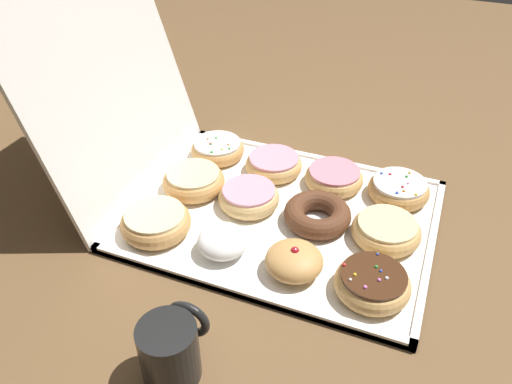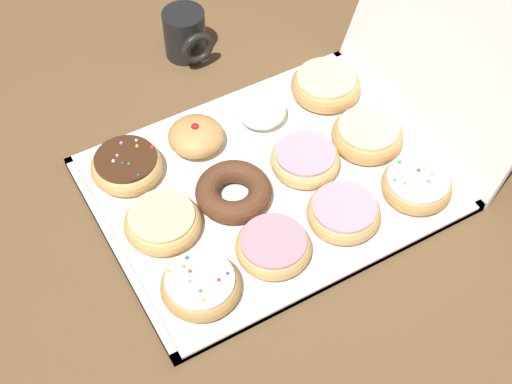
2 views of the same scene
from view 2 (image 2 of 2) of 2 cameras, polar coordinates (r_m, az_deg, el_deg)
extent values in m
plane|color=brown|center=(1.18, 1.02, 0.38)|extent=(3.00, 3.00, 0.00)
cube|color=white|center=(1.18, 1.03, 0.53)|extent=(0.41, 0.53, 0.01)
cube|color=white|center=(1.12, -10.53, -4.48)|extent=(0.41, 0.01, 0.01)
cube|color=white|center=(1.29, 11.08, 5.02)|extent=(0.41, 0.01, 0.01)
cube|color=white|center=(1.29, -3.41, 6.51)|extent=(0.01, 0.53, 0.01)
cube|color=white|center=(1.08, 6.34, -6.46)|extent=(0.01, 0.53, 0.01)
torus|color=tan|center=(1.19, -9.84, 1.93)|extent=(0.11, 0.11, 0.04)
cylinder|color=#472816|center=(1.18, -9.95, 2.49)|extent=(0.10, 0.10, 0.01)
sphere|color=pink|center=(1.18, -10.56, 2.76)|extent=(0.01, 0.01, 0.01)
sphere|color=blue|center=(1.17, -10.15, 2.17)|extent=(0.00, 0.00, 0.00)
sphere|color=red|center=(1.18, -7.94, 3.41)|extent=(0.01, 0.01, 0.01)
sphere|color=green|center=(1.16, -9.68, 2.13)|extent=(0.01, 0.01, 0.01)
sphere|color=white|center=(1.17, -10.84, 2.34)|extent=(0.01, 0.01, 0.01)
sphere|color=blue|center=(1.15, -8.98, 1.30)|extent=(0.00, 0.00, 0.00)
sphere|color=pink|center=(1.20, -10.26, 3.70)|extent=(0.01, 0.01, 0.01)
sphere|color=white|center=(1.20, -9.13, 3.93)|extent=(0.00, 0.00, 0.00)
sphere|color=yellow|center=(1.19, -9.07, 3.49)|extent=(0.01, 0.01, 0.01)
torus|color=tan|center=(1.11, -7.08, -2.46)|extent=(0.12, 0.12, 0.04)
cylinder|color=beige|center=(1.10, -7.16, -1.95)|extent=(0.10, 0.10, 0.01)
torus|color=tan|center=(1.05, -4.25, -7.18)|extent=(0.11, 0.11, 0.03)
cylinder|color=white|center=(1.03, -4.31, -6.70)|extent=(0.10, 0.10, 0.01)
sphere|color=yellow|center=(1.01, -4.06, -8.26)|extent=(0.01, 0.01, 0.01)
sphere|color=red|center=(1.03, -2.87, -6.72)|extent=(0.01, 0.01, 0.01)
sphere|color=yellow|center=(1.04, -6.69, -6.04)|extent=(0.01, 0.01, 0.01)
sphere|color=green|center=(1.02, -4.27, -7.54)|extent=(0.01, 0.01, 0.01)
sphere|color=pink|center=(1.03, -5.09, -6.82)|extent=(0.00, 0.00, 0.00)
sphere|color=blue|center=(1.05, -5.29, -5.03)|extent=(0.01, 0.01, 0.01)
sphere|color=orange|center=(1.04, -5.56, -5.67)|extent=(0.01, 0.01, 0.01)
sphere|color=blue|center=(1.03, -2.20, -6.23)|extent=(0.01, 0.01, 0.01)
sphere|color=red|center=(1.04, -5.07, -6.04)|extent=(0.01, 0.01, 0.01)
ellipsoid|color=tan|center=(1.21, -4.61, 4.27)|extent=(0.09, 0.09, 0.05)
sphere|color=#B21923|center=(1.20, -4.67, 4.94)|extent=(0.01, 0.01, 0.01)
torus|color=#59331E|center=(1.14, -1.67, -0.07)|extent=(0.12, 0.12, 0.04)
torus|color=tan|center=(1.08, 1.32, -4.23)|extent=(0.11, 0.11, 0.03)
cylinder|color=pink|center=(1.07, 1.34, -3.76)|extent=(0.10, 0.10, 0.01)
ellipsoid|color=white|center=(1.25, 0.42, 6.27)|extent=(0.08, 0.08, 0.04)
torus|color=#E5B770|center=(1.18, 3.86, 2.31)|extent=(0.11, 0.11, 0.04)
cylinder|color=pink|center=(1.17, 3.90, 2.84)|extent=(0.10, 0.10, 0.01)
torus|color=tan|center=(1.12, 6.71, -1.62)|extent=(0.11, 0.11, 0.03)
cylinder|color=pink|center=(1.11, 6.78, -1.12)|extent=(0.10, 0.10, 0.01)
torus|color=tan|center=(1.30, 5.34, 8.06)|extent=(0.12, 0.12, 0.04)
cylinder|color=beige|center=(1.29, 5.40, 8.64)|extent=(0.10, 0.10, 0.01)
torus|color=tan|center=(1.23, 8.49, 4.28)|extent=(0.12, 0.12, 0.04)
cylinder|color=beige|center=(1.22, 8.59, 4.85)|extent=(0.10, 0.10, 0.01)
torus|color=tan|center=(1.18, 12.17, 0.47)|extent=(0.11, 0.11, 0.03)
cylinder|color=white|center=(1.17, 12.30, 0.95)|extent=(0.10, 0.10, 0.01)
sphere|color=green|center=(1.18, 10.91, 2.27)|extent=(0.01, 0.01, 0.01)
sphere|color=green|center=(1.15, 10.56, 0.93)|extent=(0.00, 0.00, 0.00)
sphere|color=orange|center=(1.15, 11.31, 0.63)|extent=(0.00, 0.00, 0.00)
sphere|color=white|center=(1.16, 11.12, 0.97)|extent=(0.00, 0.00, 0.00)
sphere|color=green|center=(1.16, 13.04, 0.80)|extent=(0.00, 0.00, 0.00)
sphere|color=red|center=(1.17, 12.32, 1.64)|extent=(0.01, 0.01, 0.01)
sphere|color=green|center=(1.17, 12.23, 1.68)|extent=(0.00, 0.00, 0.00)
sphere|color=orange|center=(1.17, 13.31, 1.39)|extent=(0.00, 0.00, 0.00)
sphere|color=yellow|center=(1.16, 10.84, 1.45)|extent=(0.00, 0.00, 0.00)
cylinder|color=black|center=(1.38, -5.47, 11.97)|extent=(0.08, 0.08, 0.09)
cylinder|color=black|center=(1.36, -5.59, 13.24)|extent=(0.07, 0.07, 0.01)
torus|color=black|center=(1.34, -4.48, 10.90)|extent=(0.01, 0.06, 0.06)
camera|label=1|loc=(1.36, -26.31, 33.62)|focal=35.77mm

